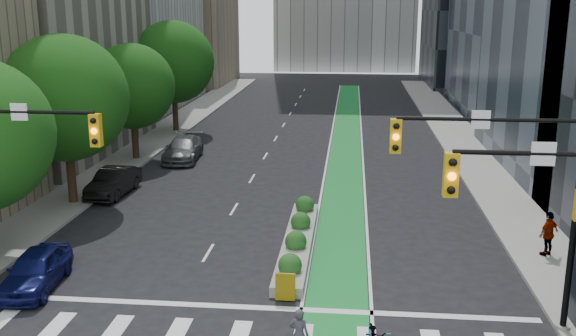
% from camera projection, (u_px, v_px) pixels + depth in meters
% --- Properties ---
extents(ground, '(160.00, 160.00, 0.00)m').
position_uv_depth(ground, '(243.00, 324.00, 20.89)').
color(ground, black).
rests_on(ground, ground).
extents(sidewalk_left, '(3.60, 90.00, 0.15)m').
position_uv_depth(sidewalk_left, '(139.00, 149.00, 46.13)').
color(sidewalk_left, gray).
rests_on(sidewalk_left, ground).
extents(sidewalk_right, '(3.60, 90.00, 0.15)m').
position_uv_depth(sidewalk_right, '(474.00, 156.00, 43.85)').
color(sidewalk_right, gray).
rests_on(sidewalk_right, ground).
extents(bike_lane_paint, '(2.20, 70.00, 0.01)m').
position_uv_depth(bike_lane_paint, '(346.00, 140.00, 49.54)').
color(bike_lane_paint, '#178030').
rests_on(bike_lane_paint, ground).
extents(tree_mid, '(6.40, 6.40, 8.78)m').
position_uv_depth(tree_mid, '(65.00, 98.00, 32.16)').
color(tree_mid, black).
rests_on(tree_mid, ground).
extents(tree_midfar, '(5.60, 5.60, 7.76)m').
position_uv_depth(tree_midfar, '(132.00, 86.00, 41.96)').
color(tree_midfar, black).
rests_on(tree_midfar, ground).
extents(tree_far, '(6.60, 6.60, 9.00)m').
position_uv_depth(tree_far, '(173.00, 62.00, 51.42)').
color(tree_far, black).
rests_on(tree_far, ground).
extents(signal_right, '(5.82, 0.51, 7.20)m').
position_uv_depth(signal_right, '(527.00, 186.00, 19.33)').
color(signal_right, black).
rests_on(signal_right, ground).
extents(median_planter, '(1.20, 10.26, 1.10)m').
position_uv_depth(median_planter, '(298.00, 239.00, 27.47)').
color(median_planter, gray).
rests_on(median_planter, ground).
extents(cyclist, '(0.68, 0.54, 1.64)m').
position_uv_depth(cyclist, '(299.00, 335.00, 18.57)').
color(cyclist, '#3D3743').
rests_on(cyclist, ground).
extents(parked_car_left_near, '(2.07, 4.31, 1.42)m').
position_uv_depth(parked_car_left_near, '(36.00, 270.00, 23.42)').
color(parked_car_left_near, '#0B1047').
rests_on(parked_car_left_near, ground).
extents(parked_car_left_mid, '(1.81, 4.56, 1.48)m').
position_uv_depth(parked_car_left_mid, '(113.00, 182.00, 34.98)').
color(parked_car_left_mid, black).
rests_on(parked_car_left_mid, ground).
extents(parked_car_left_far, '(2.49, 5.40, 1.53)m').
position_uv_depth(parked_car_left_far, '(183.00, 149.00, 43.00)').
color(parked_car_left_far, '#4F5153').
rests_on(parked_car_left_far, ground).
extents(pedestrian_far, '(1.14, 1.03, 1.86)m').
position_uv_depth(pedestrian_far, '(549.00, 234.00, 26.06)').
color(pedestrian_far, gray).
rests_on(pedestrian_far, sidewalk_right).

